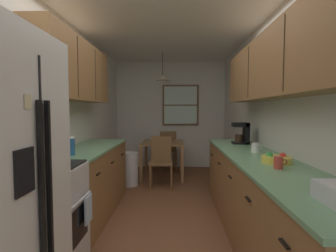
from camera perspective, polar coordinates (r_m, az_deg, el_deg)
name	(u,v)px	position (r m, az deg, el deg)	size (l,w,h in m)	color
ground_plane	(166,207)	(3.82, -0.40, -17.63)	(12.00, 12.00, 0.00)	brown
wall_left	(71,118)	(3.86, -20.89, 1.77)	(0.10, 9.00, 2.55)	silver
wall_right	(264,118)	(3.76, 20.62, 1.73)	(0.10, 9.00, 2.55)	silver
wall_back	(170,115)	(6.21, 0.53, 2.57)	(4.40, 0.10, 2.55)	silver
ceiling_slab	(166,22)	(3.76, -0.42, 22.32)	(4.40, 9.00, 0.08)	white
stove_range	(40,219)	(2.50, -26.70, -18.11)	(0.66, 0.61, 1.10)	silver
microwave_over_range	(22,77)	(2.40, -29.89, 9.51)	(0.39, 0.57, 0.34)	white
counter_left	(89,181)	(3.57, -17.19, -11.67)	(0.64, 1.83, 0.90)	olive
upper_cabinets_left	(75,71)	(3.49, -20.12, 11.49)	(0.33, 1.91, 0.75)	olive
counter_right	(260,201)	(2.88, 19.89, -15.48)	(0.64, 3.30, 0.90)	olive
upper_cabinets_right	(279,64)	(2.76, 23.66, 12.54)	(0.33, 2.98, 0.65)	olive
dining_table	(163,147)	(5.27, -1.19, -4.80)	(0.85, 0.90, 0.73)	olive
dining_chair_near	(161,159)	(4.64, -1.54, -7.38)	(0.41, 0.41, 0.90)	brown
dining_chair_far	(168,148)	(5.93, -0.10, -4.99)	(0.45, 0.45, 0.90)	brown
pendant_light	(163,78)	(5.26, -1.21, 10.76)	(0.29, 0.29, 0.56)	black
back_window	(181,105)	(6.14, 2.81, 4.67)	(0.86, 0.05, 0.97)	brown
trash_bin	(130,169)	(4.78, -8.45, -9.48)	(0.29, 0.29, 0.61)	silver
storage_canister	(69,146)	(2.92, -21.18, -4.18)	(0.11, 0.11, 0.20)	#265999
dish_towel	(88,209)	(2.48, -17.39, -17.33)	(0.02, 0.16, 0.24)	silver
coffee_maker	(243,133)	(3.79, 16.32, -1.45)	(0.22, 0.18, 0.30)	black
mug_by_coffeemaker	(279,163)	(2.29, 23.49, -7.52)	(0.11, 0.07, 0.10)	#BF3F33
mug_spare	(255,148)	(3.06, 18.96, -4.61)	(0.12, 0.08, 0.11)	white
fruit_bowl	(276,159)	(2.54, 23.09, -6.79)	(0.26, 0.26, 0.09)	#E5D14C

